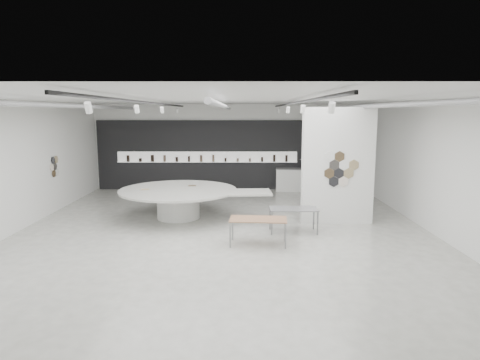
{
  "coord_description": "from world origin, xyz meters",
  "views": [
    {
      "loc": [
        0.52,
        -12.11,
        3.44
      ],
      "look_at": [
        0.48,
        1.2,
        1.33
      ],
      "focal_mm": 32.0,
      "sensor_mm": 36.0,
      "label": 1
    }
  ],
  "objects_px": {
    "partition_column": "(338,166)",
    "sample_table_wood": "(258,221)",
    "kitchen_counter": "(296,180)",
    "display_island": "(181,199)",
    "sample_table_stone": "(293,210)"
  },
  "relations": [
    {
      "from": "partition_column",
      "to": "sample_table_wood",
      "type": "relative_size",
      "value": 2.35
    },
    {
      "from": "partition_column",
      "to": "sample_table_wood",
      "type": "distance_m",
      "value": 3.58
    },
    {
      "from": "sample_table_stone",
      "to": "display_island",
      "type": "bearing_deg",
      "value": 154.61
    },
    {
      "from": "partition_column",
      "to": "display_island",
      "type": "distance_m",
      "value": 5.13
    },
    {
      "from": "partition_column",
      "to": "sample_table_stone",
      "type": "xyz_separation_m",
      "value": [
        -1.48,
        -1.08,
        -1.15
      ]
    },
    {
      "from": "sample_table_wood",
      "to": "partition_column",
      "type": "bearing_deg",
      "value": 41.52
    },
    {
      "from": "display_island",
      "to": "kitchen_counter",
      "type": "distance_m",
      "value": 6.64
    },
    {
      "from": "partition_column",
      "to": "display_island",
      "type": "relative_size",
      "value": 0.71
    },
    {
      "from": "display_island",
      "to": "sample_table_stone",
      "type": "height_order",
      "value": "display_island"
    },
    {
      "from": "partition_column",
      "to": "kitchen_counter",
      "type": "bearing_deg",
      "value": 95.81
    },
    {
      "from": "partition_column",
      "to": "display_island",
      "type": "height_order",
      "value": "partition_column"
    },
    {
      "from": "partition_column",
      "to": "kitchen_counter",
      "type": "distance_m",
      "value": 5.72
    },
    {
      "from": "display_island",
      "to": "partition_column",
      "type": "bearing_deg",
      "value": -9.91
    },
    {
      "from": "display_island",
      "to": "kitchen_counter",
      "type": "relative_size",
      "value": 2.76
    },
    {
      "from": "sample_table_wood",
      "to": "sample_table_stone",
      "type": "xyz_separation_m",
      "value": [
        1.06,
        1.16,
        0.0
      ]
    }
  ]
}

